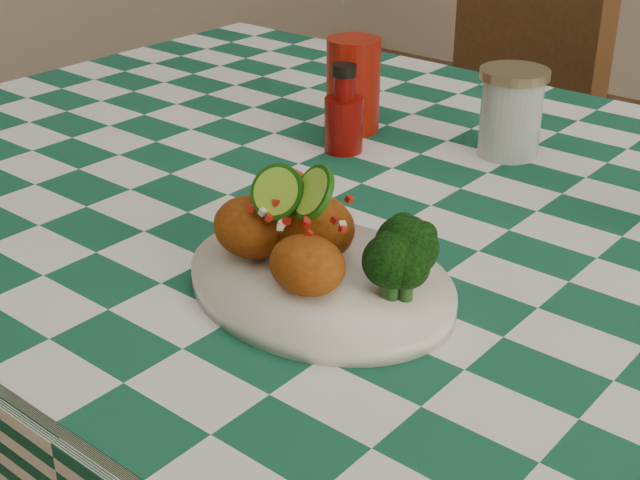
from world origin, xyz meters
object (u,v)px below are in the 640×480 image
Objects in this scene: ketchup_bottle at (344,109)px; mason_jar at (511,113)px; dining_table at (415,467)px; fried_chicken_pile at (303,221)px; plate at (320,282)px; wooden_chair_left at (438,153)px; red_tumbler at (353,85)px.

ketchup_bottle is 1.02× the size of mason_jar.
mason_jar reaches higher than dining_table.
dining_table is 0.52m from fried_chicken_pile.
plate is at bearing 0.00° from fried_chicken_pile.
fried_chicken_pile reaches higher than dining_table.
ketchup_bottle is at bearing 125.01° from plate.
wooden_chair_left is at bearing 121.48° from dining_table.
wooden_chair_left is (-0.27, 0.67, -0.33)m from ketchup_bottle.
plate is at bearing -55.97° from red_tumbler.
wooden_chair_left reaches higher than ketchup_bottle.
wooden_chair_left is at bearing 116.24° from plate.
dining_table is 0.50m from ketchup_bottle.
plate is 1.13m from wooden_chair_left.
mason_jar is 0.11× the size of wooden_chair_left.
red_tumbler reaches higher than plate.
ketchup_bottle is 0.11× the size of wooden_chair_left.
dining_table is 14.05× the size of ketchup_bottle.
red_tumbler is (-0.23, 0.15, 0.46)m from dining_table.
red_tumbler is 1.13× the size of mason_jar.
wooden_chair_left is at bearing 129.19° from mason_jar.
plate is 0.28× the size of wooden_chair_left.
plate is at bearing -40.32° from wooden_chair_left.
mason_jar is at bearing 14.42° from red_tumbler.
red_tumbler reaches higher than fried_chicken_pile.
fried_chicken_pile is 0.37m from ketchup_bottle.
ketchup_bottle is (0.04, -0.07, -0.01)m from red_tumbler.
wooden_chair_left is at bearing 111.68° from ketchup_bottle.
wooden_chair_left is (-0.44, 0.54, -0.33)m from mason_jar.
wooden_chair_left is (-0.46, 0.98, -0.34)m from fried_chicken_pile.
ketchup_bottle reaches higher than mason_jar.
plate is at bearing -84.70° from mason_jar.
dining_table is at bearing -86.16° from mason_jar.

